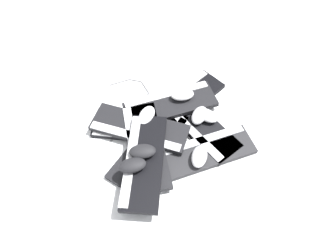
% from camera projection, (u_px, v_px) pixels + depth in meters
% --- Properties ---
extents(ground_plane, '(3.20, 3.20, 0.00)m').
position_uv_depth(ground_plane, '(173.00, 145.00, 1.36)').
color(ground_plane, white).
extents(keyboard_0, '(0.46, 0.21, 0.03)m').
position_uv_depth(keyboard_0, '(150.00, 148.00, 1.33)').
color(keyboard_0, black).
rests_on(keyboard_0, ground).
extents(keyboard_1, '(0.46, 0.35, 0.03)m').
position_uv_depth(keyboard_1, '(205.00, 152.00, 1.32)').
color(keyboard_1, '#232326').
rests_on(keyboard_1, ground).
extents(keyboard_2, '(0.23, 0.46, 0.03)m').
position_uv_depth(keyboard_2, '(198.00, 124.00, 1.41)').
color(keyboard_2, black).
rests_on(keyboard_2, ground).
extents(keyboard_3, '(0.45, 0.19, 0.03)m').
position_uv_depth(keyboard_3, '(184.00, 101.00, 1.48)').
color(keyboard_3, black).
rests_on(keyboard_3, ground).
extents(keyboard_4, '(0.37, 0.45, 0.03)m').
position_uv_depth(keyboard_4, '(140.00, 127.00, 1.40)').
color(keyboard_4, black).
rests_on(keyboard_4, ground).
extents(keyboard_5, '(0.39, 0.44, 0.03)m').
position_uv_depth(keyboard_5, '(145.00, 145.00, 1.31)').
color(keyboard_5, black).
rests_on(keyboard_5, keyboard_0).
extents(keyboard_6, '(0.31, 0.46, 0.03)m').
position_uv_depth(keyboard_6, '(139.00, 128.00, 1.36)').
color(keyboard_6, black).
rests_on(keyboard_6, keyboard_4).
extents(keyboard_7, '(0.44, 0.38, 0.03)m').
position_uv_depth(keyboard_7, '(144.00, 161.00, 1.23)').
color(keyboard_7, black).
rests_on(keyboard_7, keyboard_5).
extents(keyboard_8, '(0.46, 0.35, 0.03)m').
position_uv_depth(keyboard_8, '(170.00, 104.00, 1.44)').
color(keyboard_8, black).
rests_on(keyboard_8, keyboard_3).
extents(mouse_0, '(0.12, 0.12, 0.04)m').
position_uv_depth(mouse_0, '(142.00, 151.00, 1.21)').
color(mouse_0, black).
rests_on(mouse_0, keyboard_7).
extents(mouse_1, '(0.10, 0.13, 0.04)m').
position_uv_depth(mouse_1, '(152.00, 198.00, 1.20)').
color(mouse_1, silver).
rests_on(mouse_1, ground).
extents(mouse_2, '(0.13, 0.10, 0.04)m').
position_uv_depth(mouse_2, '(147.00, 115.00, 1.35)').
color(mouse_2, silver).
rests_on(mouse_2, keyboard_6).
extents(mouse_3, '(0.13, 0.12, 0.04)m').
position_uv_depth(mouse_3, '(182.00, 95.00, 1.42)').
color(mouse_3, silver).
rests_on(mouse_3, keyboard_8).
extents(mouse_4, '(0.12, 0.09, 0.04)m').
position_uv_depth(mouse_4, '(199.00, 115.00, 1.39)').
color(mouse_4, '#B7B7BC').
rests_on(mouse_4, keyboard_2).
extents(mouse_5, '(0.08, 0.12, 0.04)m').
position_uv_depth(mouse_5, '(207.00, 115.00, 1.39)').
color(mouse_5, silver).
rests_on(mouse_5, keyboard_2).
extents(mouse_6, '(0.13, 0.12, 0.04)m').
position_uv_depth(mouse_6, '(132.00, 165.00, 1.18)').
color(mouse_6, black).
rests_on(mouse_6, keyboard_7).
extents(mouse_7, '(0.13, 0.11, 0.04)m').
position_uv_depth(mouse_7, '(199.00, 156.00, 1.27)').
color(mouse_7, '#B7B7BC').
rests_on(mouse_7, keyboard_1).
extents(cable_0, '(0.37, 0.33, 0.01)m').
position_uv_depth(cable_0, '(136.00, 105.00, 1.48)').
color(cable_0, '#59595B').
rests_on(cable_0, ground).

